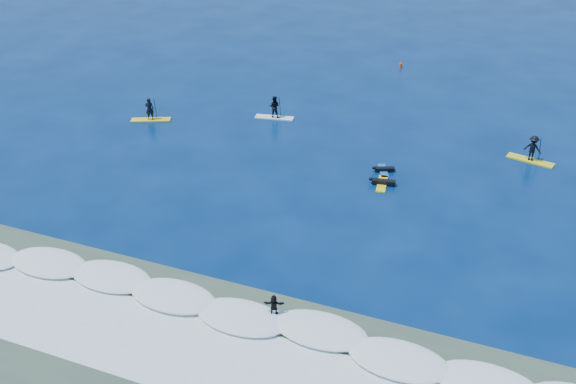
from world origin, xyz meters
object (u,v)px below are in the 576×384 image
at_px(sup_paddler_right, 532,150).
at_px(prone_paddler_far, 383,170).
at_px(prone_paddler_near, 382,182).
at_px(wave_surfer, 274,306).
at_px(sup_paddler_left, 150,112).
at_px(sup_paddler_center, 274,109).
at_px(marker_buoy, 401,65).

relative_size(sup_paddler_right, prone_paddler_far, 1.66).
bearing_deg(prone_paddler_near, wave_surfer, 165.01).
bearing_deg(prone_paddler_far, sup_paddler_left, 62.99).
bearing_deg(sup_paddler_left, prone_paddler_near, -33.75).
bearing_deg(prone_paddler_far, prone_paddler_near, 169.53).
relative_size(sup_paddler_center, marker_buoy, 4.72).
bearing_deg(marker_buoy, wave_surfer, -86.59).
height_order(sup_paddler_center, prone_paddler_near, sup_paddler_center).
distance_m(prone_paddler_far, wave_surfer, 17.19).
distance_m(prone_paddler_near, prone_paddler_far, 1.91).
bearing_deg(sup_paddler_right, prone_paddler_near, -127.88).
xyz_separation_m(sup_paddler_center, sup_paddler_right, (20.48, -0.43, 0.07)).
height_order(prone_paddler_near, wave_surfer, wave_surfer).
bearing_deg(marker_buoy, sup_paddler_center, -113.62).
xyz_separation_m(sup_paddler_left, sup_paddler_center, (9.43, 4.16, 0.13)).
bearing_deg(sup_paddler_right, sup_paddler_left, -159.25).
distance_m(prone_paddler_near, marker_buoy, 24.39).
bearing_deg(sup_paddler_right, sup_paddler_center, -167.56).
distance_m(sup_paddler_center, sup_paddler_right, 20.49).
distance_m(sup_paddler_left, sup_paddler_right, 30.14).
xyz_separation_m(sup_paddler_left, sup_paddler_right, (29.91, 3.74, 0.20)).
height_order(sup_paddler_left, sup_paddler_right, sup_paddler_right).
bearing_deg(prone_paddler_far, wave_surfer, 153.38).
bearing_deg(marker_buoy, prone_paddler_far, -80.46).
relative_size(sup_paddler_center, prone_paddler_near, 1.39).
bearing_deg(prone_paddler_near, sup_paddler_right, -59.91).
bearing_deg(prone_paddler_far, marker_buoy, -12.47).
bearing_deg(marker_buoy, prone_paddler_near, -80.31).
bearing_deg(sup_paddler_left, sup_paddler_center, 0.08).
xyz_separation_m(prone_paddler_near, marker_buoy, (-4.11, 24.04, 0.14)).
relative_size(sup_paddler_left, sup_paddler_center, 0.99).
bearing_deg(sup_paddler_right, wave_surfer, -102.36).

